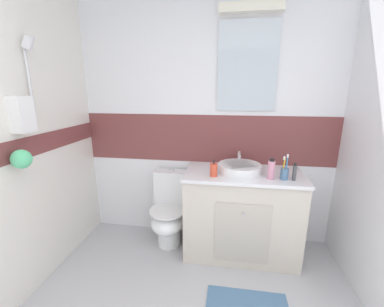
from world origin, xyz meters
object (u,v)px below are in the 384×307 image
sink_basin (239,168)px  toothpaste_tube_upright (294,172)px  toilet (169,211)px  shampoo_bottle_tall (271,169)px  toothbrush_cup (284,173)px  soap_dispenser (214,170)px

sink_basin → toothpaste_tube_upright: size_ratio=2.90×
toilet → shampoo_bottle_tall: shampoo_bottle_tall is taller
toilet → shampoo_bottle_tall: size_ratio=4.33×
toothbrush_cup → shampoo_bottle_tall: 0.12m
toilet → toothbrush_cup: size_ratio=3.48×
toothbrush_cup → soap_dispenser: (-0.61, -0.01, 0.00)m
toothbrush_cup → soap_dispenser: toothbrush_cup is taller
toothbrush_cup → toothpaste_tube_upright: (0.08, -0.01, 0.01)m
toothbrush_cup → shampoo_bottle_tall: toothbrush_cup is taller
sink_basin → toothpaste_tube_upright: (0.45, -0.14, 0.03)m
toothbrush_cup → toothpaste_tube_upright: size_ratio=1.47×
soap_dispenser → toilet: bearing=157.5°
sink_basin → toilet: 0.88m
toothbrush_cup → toothpaste_tube_upright: 0.08m
shampoo_bottle_tall → toothpaste_tube_upright: bearing=-1.7°
soap_dispenser → shampoo_bottle_tall: bearing=1.1°
toothbrush_cup → soap_dispenser: bearing=-178.6°
soap_dispenser → toothpaste_tube_upright: bearing=0.3°
toothbrush_cup → shampoo_bottle_tall: (-0.11, -0.00, 0.03)m
sink_basin → shampoo_bottle_tall: shampoo_bottle_tall is taller
sink_basin → shampoo_bottle_tall: bearing=-27.0°
sink_basin → toilet: (-0.70, 0.05, -0.53)m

